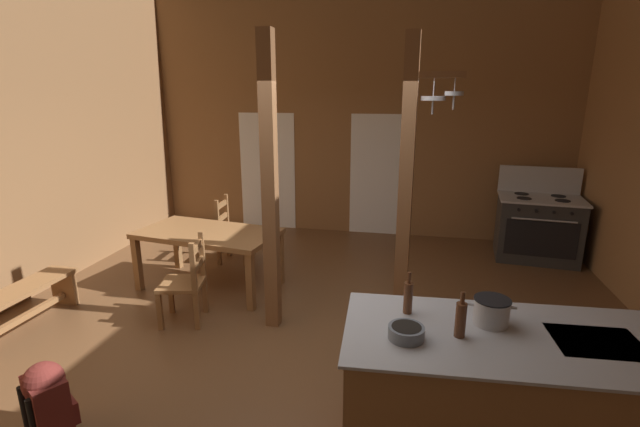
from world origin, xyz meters
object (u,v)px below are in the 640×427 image
kitchen_island (508,398)px  bottle_tall_on_counter (461,319)px  ladderback_chair_by_post (232,231)px  backpack (47,399)px  ladderback_chair_near_window (187,282)px  stockpot_on_counter (491,311)px  mixing_bowl_on_counter (406,332)px  dining_table (208,238)px  stove_range (537,227)px  bench_along_left_wall (20,302)px  bottle_short_on_counter (408,297)px

kitchen_island → bottle_tall_on_counter: (-0.36, -0.08, 0.58)m
kitchen_island → ladderback_chair_by_post: size_ratio=2.33×
kitchen_island → backpack: (-3.13, -0.46, -0.14)m
ladderback_chair_near_window → backpack: size_ratio=1.59×
ladderback_chair_by_post → ladderback_chair_near_window: bearing=-82.9°
stockpot_on_counter → mixing_bowl_on_counter: (-0.54, -0.30, -0.05)m
dining_table → bottle_tall_on_counter: (2.77, -2.25, 0.39)m
stove_range → ladderback_chair_by_post: bearing=-167.1°
ladderback_chair_near_window → bench_along_left_wall: bearing=-162.7°
backpack → mixing_bowl_on_counter: mixing_bowl_on_counter is taller
kitchen_island → ladderback_chair_by_post: ladderback_chair_by_post is taller
backpack → bottle_short_on_counter: bearing=14.5°
stove_range → backpack: stove_range is taller
ladderback_chair_near_window → bench_along_left_wall: size_ratio=0.73×
stove_range → ladderback_chair_near_window: bearing=-146.1°
stove_range → mixing_bowl_on_counter: stove_range is taller
ladderback_chair_near_window → bottle_tall_on_counter: size_ratio=3.12×
stove_range → stockpot_on_counter: 4.19m
stockpot_on_counter → bottle_short_on_counter: size_ratio=1.02×
dining_table → ladderback_chair_by_post: size_ratio=1.91×
bench_along_left_wall → stockpot_on_counter: size_ratio=4.23×
ladderback_chair_near_window → stockpot_on_counter: size_ratio=3.09×
backpack → stockpot_on_counter: (2.99, 0.59, 0.69)m
ladderback_chair_near_window → dining_table: bearing=99.6°
stove_range → bench_along_left_wall: size_ratio=1.02×
mixing_bowl_on_counter → bottle_short_on_counter: bottle_short_on_counter is taller
kitchen_island → ladderback_chair_by_post: 4.44m
bench_along_left_wall → bottle_tall_on_counter: bearing=-11.6°
kitchen_island → stove_range: size_ratio=1.68×
kitchen_island → stove_range: (1.16, 4.08, 0.02)m
ladderback_chair_near_window → mixing_bowl_on_counter: mixing_bowl_on_counter is taller
dining_table → ladderback_chair_near_window: bearing=-80.4°
backpack → stockpot_on_counter: bearing=11.2°
stockpot_on_counter → bottle_short_on_counter: bottle_short_on_counter is taller
dining_table → stockpot_on_counter: size_ratio=5.91×
stove_range → stockpot_on_counter: bearing=-108.2°
mixing_bowl_on_counter → dining_table: bearing=136.3°
ladderback_chair_by_post → stove_range: bearing=12.9°
backpack → kitchen_island: bearing=8.4°
stove_range → bottle_short_on_counter: 4.36m
backpack → bottle_short_on_counter: (2.45, 0.63, 0.73)m
ladderback_chair_by_post → mixing_bowl_on_counter: size_ratio=4.21×
stove_range → ladderback_chair_near_window: size_ratio=1.39×
kitchen_island → bottle_tall_on_counter: 0.69m
stockpot_on_counter → bottle_tall_on_counter: bearing=-136.0°
stove_range → kitchen_island: bearing=-105.9°
bottle_tall_on_counter → bottle_short_on_counter: (-0.32, 0.25, -0.00)m
stove_range → bottle_tall_on_counter: stove_range is taller
kitchen_island → bottle_tall_on_counter: size_ratio=7.26×
dining_table → bench_along_left_wall: size_ratio=1.40×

